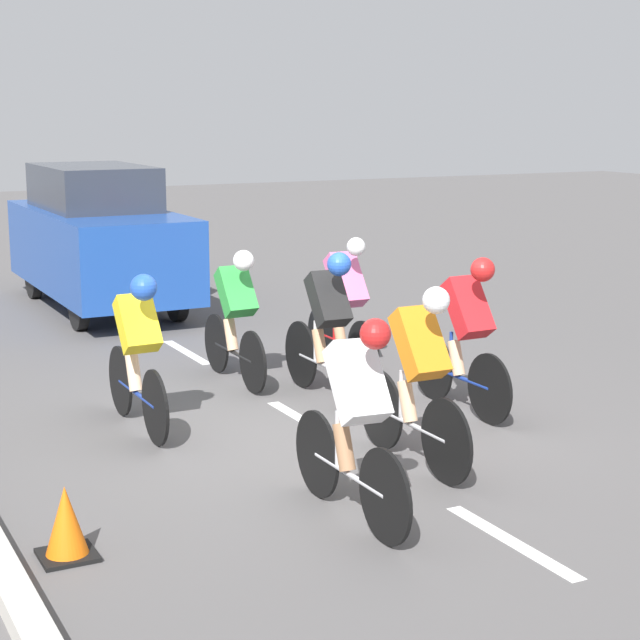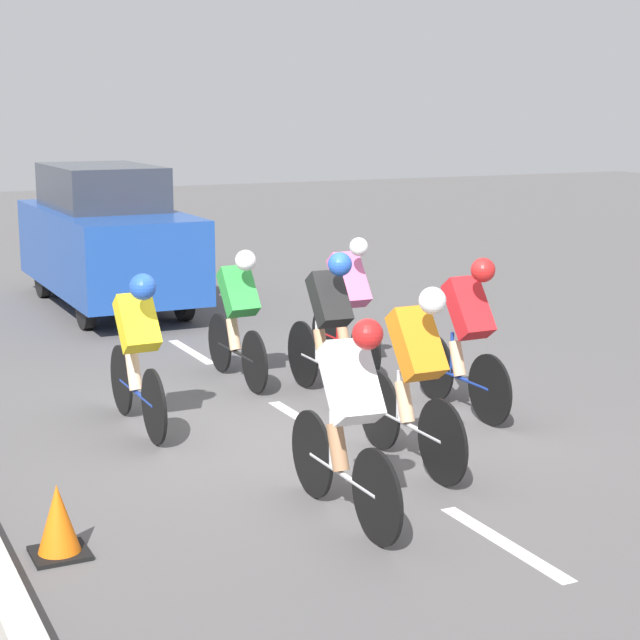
# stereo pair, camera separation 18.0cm
# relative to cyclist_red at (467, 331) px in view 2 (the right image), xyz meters

# --- Properties ---
(ground_plane) EXTENTS (60.00, 60.00, 0.00)m
(ground_plane) POSITION_rel_cyclist_red_xyz_m (1.49, -0.20, -0.81)
(ground_plane) COLOR #565454
(lane_stripe_near) EXTENTS (0.12, 1.40, 0.01)m
(lane_stripe_near) POSITION_rel_cyclist_red_xyz_m (1.49, 2.72, -0.81)
(lane_stripe_near) COLOR white
(lane_stripe_near) RESTS_ON ground
(lane_stripe_mid) EXTENTS (0.12, 1.40, 0.01)m
(lane_stripe_mid) POSITION_rel_cyclist_red_xyz_m (1.49, -0.48, -0.81)
(lane_stripe_mid) COLOR white
(lane_stripe_mid) RESTS_ON ground
(lane_stripe_far) EXTENTS (0.12, 1.40, 0.01)m
(lane_stripe_far) POSITION_rel_cyclist_red_xyz_m (1.49, -3.68, -0.81)
(lane_stripe_far) COLOR white
(lane_stripe_far) RESTS_ON ground
(cyclist_red) EXTENTS (0.32, 1.63, 1.54)m
(cyclist_red) POSITION_rel_cyclist_red_xyz_m (0.00, 0.00, 0.00)
(cyclist_red) COLOR black
(cyclist_red) RESTS_ON ground
(cyclist_orange) EXTENTS (0.32, 1.70, 1.54)m
(cyclist_orange) POSITION_rel_cyclist_red_xyz_m (1.26, 1.14, -0.02)
(cyclist_orange) COLOR black
(cyclist_orange) RESTS_ON ground
(cyclist_yellow) EXTENTS (0.33, 1.71, 1.48)m
(cyclist_yellow) POSITION_rel_cyclist_red_xyz_m (2.96, -0.84, -0.03)
(cyclist_yellow) COLOR black
(cyclist_yellow) RESTS_ON ground
(cyclist_black) EXTENTS (0.33, 1.74, 1.53)m
(cyclist_black) POSITION_rel_cyclist_red_xyz_m (0.97, -1.00, -0.01)
(cyclist_black) COLOR black
(cyclist_black) RESTS_ON ground
(cyclist_pink) EXTENTS (0.32, 1.63, 1.53)m
(cyclist_pink) POSITION_rel_cyclist_red_xyz_m (0.24, -1.98, -0.02)
(cyclist_pink) COLOR black
(cyclist_pink) RESTS_ON ground
(cyclist_white) EXTENTS (0.34, 1.67, 1.52)m
(cyclist_white) POSITION_rel_cyclist_red_xyz_m (2.27, 1.93, -0.02)
(cyclist_white) COLOR black
(cyclist_white) RESTS_ON ground
(cyclist_green) EXTENTS (0.33, 1.66, 1.46)m
(cyclist_green) POSITION_rel_cyclist_red_xyz_m (1.52, -2.03, -0.05)
(cyclist_green) COLOR black
(cyclist_green) RESTS_ON ground
(support_car) EXTENTS (1.70, 4.39, 2.07)m
(support_car) POSITION_rel_cyclist_red_xyz_m (1.62, -6.96, 0.23)
(support_car) COLOR black
(support_car) RESTS_ON ground
(traffic_cone) EXTENTS (0.36, 0.36, 0.49)m
(traffic_cone) POSITION_rel_cyclist_red_xyz_m (4.24, 1.61, -0.58)
(traffic_cone) COLOR black
(traffic_cone) RESTS_ON ground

